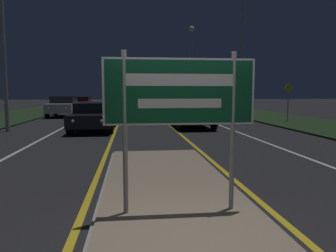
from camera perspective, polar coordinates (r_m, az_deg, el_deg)
name	(u,v)px	position (r m, az deg, el deg)	size (l,w,h in m)	color
ground_plane	(189,241)	(4.32, 3.63, -19.32)	(160.00, 160.00, 0.00)	#232326
median_island	(179,214)	(5.01, 2.00, -15.11)	(2.52, 10.11, 0.10)	#999993
verge_left	(4,118)	(25.48, -26.68, 1.24)	(5.00, 100.00, 0.08)	#1E3319
verge_right	(266,116)	(25.99, 16.65, 1.71)	(5.00, 100.00, 0.08)	#1E3319
centre_line_yellow_left	(122,113)	(28.91, -7.96, 2.23)	(0.12, 70.00, 0.01)	gold
centre_line_yellow_right	(155,113)	(28.98, -2.22, 2.29)	(0.12, 70.00, 0.01)	gold
lane_line_white_left	(90,113)	(29.11, -13.38, 2.15)	(0.12, 70.00, 0.01)	silver
lane_line_white_right	(186,113)	(29.31, 3.16, 2.33)	(0.12, 70.00, 0.01)	silver
edge_line_white_left	(55,114)	(29.62, -19.16, 2.04)	(0.10, 70.00, 0.01)	silver
edge_line_white_right	(219,112)	(29.96, 8.83, 2.34)	(0.10, 70.00, 0.01)	silver
highway_sign	(180,99)	(4.68, 2.09, 4.76)	(2.18, 0.07, 2.32)	#9E9E99
streetlight_right_near	(243,21)	(22.02, 12.87, 17.39)	(0.63, 0.63, 8.83)	#9E9E99
streetlight_right_far	(191,51)	(39.96, 4.11, 12.95)	(0.63, 0.63, 9.59)	#9E9E99
car_receding_0	(192,113)	(17.19, 4.21, 2.33)	(1.90, 4.46, 1.43)	black
car_receding_1	(216,106)	(26.14, 8.33, 3.44)	(2.03, 4.26, 1.36)	navy
car_receding_2	(187,101)	(38.09, 3.32, 4.33)	(1.90, 4.65, 1.47)	#4C514C
car_approaching_0	(94,116)	(16.32, -12.78, 1.79)	(2.01, 4.85, 1.33)	black
car_approaching_1	(64,106)	(25.86, -17.69, 3.36)	(2.00, 4.36, 1.53)	silver
car_approaching_2	(81,103)	(34.78, -14.86, 3.92)	(1.99, 4.39, 1.39)	maroon
warning_sign	(288,98)	(21.23, 20.21, 4.55)	(0.60, 0.06, 2.29)	#9E9E99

